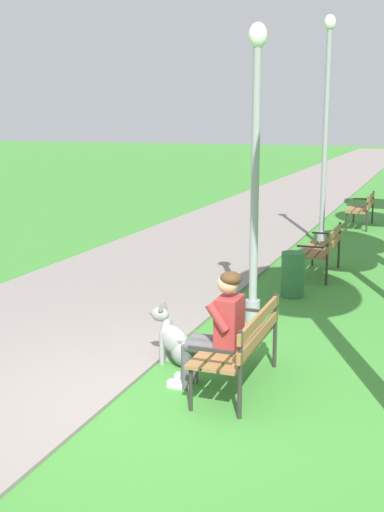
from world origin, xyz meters
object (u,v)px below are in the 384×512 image
park_bench_mid (323,247)px  dog_grey (178,343)px  park_bench_near (242,340)px  park_bench_far (363,207)px  litter_bin (293,274)px  lamp_post_near (255,173)px  person_seated_on_near_bench (219,326)px  lamp_post_mid (326,130)px

park_bench_mid → dog_grey: size_ratio=1.80×
park_bench_mid → dog_grey: park_bench_mid is taller
park_bench_near → park_bench_far: bearing=90.0°
park_bench_mid → litter_bin: (-0.20, -1.58, -0.16)m
park_bench_far → lamp_post_near: lamp_post_near is taller
litter_bin → park_bench_near: bearing=-86.1°
park_bench_mid → person_seated_on_near_bench: bearing=-91.6°
dog_grey → lamp_post_near: 2.59m
park_bench_near → person_seated_on_near_bench: size_ratio=1.20×
dog_grey → litter_bin: dog_grey is taller
park_bench_mid → litter_bin: size_ratio=2.14×
park_bench_far → person_seated_on_near_bench: bearing=-91.1°
litter_bin → park_bench_far: bearing=87.9°
dog_grey → park_bench_mid: bearing=80.9°
park_bench_mid → lamp_post_mid: size_ratio=0.31×
park_bench_far → lamp_post_near: (-0.50, -8.64, 1.50)m
park_bench_near → lamp_post_near: bearing=102.5°
park_bench_far → litter_bin: (-0.26, -7.18, -0.16)m
park_bench_near → park_bench_mid: (-0.06, 5.27, 0.00)m
lamp_post_near → park_bench_near: bearing=-77.5°
lamp_post_mid → dog_grey: bearing=-92.2°
park_bench_mid → lamp_post_mid: (-0.49, 2.82, 1.95)m
dog_grey → lamp_post_near: bearing=79.5°
park_bench_near → lamp_post_near: size_ratio=0.39×
park_bench_mid → dog_grey: (-0.79, -4.91, -0.25)m
park_bench_near → lamp_post_mid: 8.35m
park_bench_far → person_seated_on_near_bench: person_seated_on_near_bench is taller
lamp_post_near → park_bench_far: bearing=86.7°
person_seated_on_near_bench → lamp_post_near: bearing=96.9°
park_bench_far → litter_bin: park_bench_far is taller
park_bench_mid → person_seated_on_near_bench: 5.41m
park_bench_far → dog_grey: 10.55m
park_bench_mid → person_seated_on_near_bench: (-0.15, -5.40, 0.17)m
park_bench_mid → litter_bin: park_bench_mid is taller
dog_grey → lamp_post_near: lamp_post_near is taller
person_seated_on_near_bench → lamp_post_mid: (-0.34, 8.22, 1.78)m
litter_bin → lamp_post_near: bearing=-99.4°
park_bench_near → park_bench_mid: same height
park_bench_far → lamp_post_mid: (-0.56, -2.78, 1.95)m
person_seated_on_near_bench → park_bench_mid: bearing=88.4°
park_bench_near → park_bench_far: size_ratio=1.00×
park_bench_near → litter_bin: (-0.25, 3.70, -0.16)m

